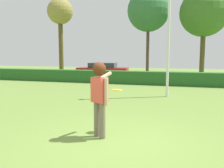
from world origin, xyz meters
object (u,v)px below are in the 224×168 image
(frisbee, at_px, (117,90))
(person, at_px, (100,91))
(oak_tree, at_px, (60,14))
(lamppost, at_px, (169,17))
(maple_tree, at_px, (204,13))
(willow_tree, at_px, (148,11))
(parked_car_red, at_px, (103,69))

(frisbee, bearing_deg, person, -115.83)
(frisbee, distance_m, oak_tree, 18.57)
(lamppost, bearing_deg, maple_tree, 79.83)
(lamppost, relative_size, oak_tree, 0.92)
(maple_tree, bearing_deg, frisbee, -99.58)
(person, distance_m, willow_tree, 19.71)
(maple_tree, xyz_separation_m, willow_tree, (-5.04, 0.73, 0.54))
(maple_tree, height_order, willow_tree, willow_tree)
(lamppost, height_order, willow_tree, willow_tree)
(frisbee, height_order, parked_car_red, parked_car_red)
(lamppost, bearing_deg, oak_tree, 138.17)
(person, distance_m, parked_car_red, 14.98)
(parked_car_red, bearing_deg, frisbee, -69.56)
(person, xyz_separation_m, oak_tree, (-9.50, 15.63, 4.62))
(lamppost, relative_size, maple_tree, 0.85)
(parked_car_red, xyz_separation_m, maple_tree, (8.07, 4.06, 4.91))
(willow_tree, bearing_deg, maple_tree, -8.25)
(person, xyz_separation_m, frisbee, (0.26, 0.54, -0.04))
(oak_tree, bearing_deg, parked_car_red, -17.25)
(lamppost, bearing_deg, willow_tree, 102.65)
(willow_tree, bearing_deg, frisbee, -83.64)
(frisbee, xyz_separation_m, lamppost, (0.82, 5.62, 2.54))
(parked_car_red, relative_size, oak_tree, 0.61)
(person, height_order, willow_tree, willow_tree)
(person, xyz_separation_m, lamppost, (1.08, 6.16, 2.50))
(willow_tree, distance_m, oak_tree, 8.41)
(parked_car_red, height_order, maple_tree, maple_tree)
(lamppost, xyz_separation_m, oak_tree, (-10.58, 9.47, 2.12))
(person, height_order, frisbee, person)
(person, xyz_separation_m, parked_car_red, (-4.82, 14.18, -0.42))
(person, xyz_separation_m, maple_tree, (3.25, 18.24, 4.49))
(lamppost, distance_m, parked_car_red, 10.38)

